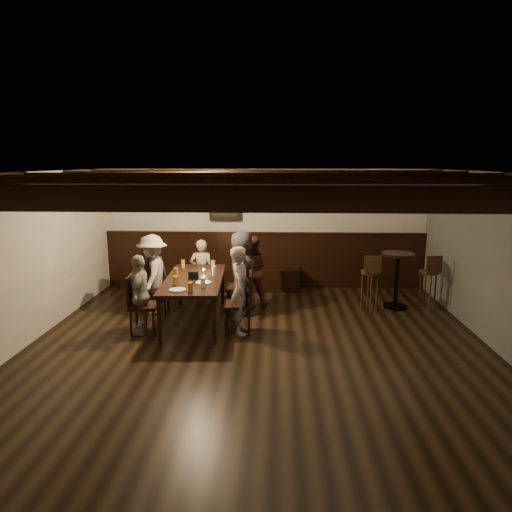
{
  "coord_description": "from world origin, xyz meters",
  "views": [
    {
      "loc": [
        0.24,
        -5.69,
        2.53
      ],
      "look_at": [
        -0.08,
        1.3,
        1.09
      ],
      "focal_mm": 32.0,
      "sensor_mm": 36.0,
      "label": 1
    }
  ],
  "objects_px": {
    "chair_right_far": "(239,315)",
    "chair_left_far": "(143,315)",
    "person_bench_left": "(150,271)",
    "person_right_far": "(241,290)",
    "chair_right_near": "(241,296)",
    "person_left_far": "(140,294)",
    "bar_stool_left": "(370,290)",
    "bar_stool_right": "(428,290)",
    "dining_table": "(194,282)",
    "person_bench_centre": "(202,271)",
    "person_left_near": "(153,275)",
    "chair_left_near": "(156,298)",
    "person_right_near": "(242,273)",
    "person_bench_right": "(251,271)",
    "high_top_table": "(397,272)"
  },
  "relations": [
    {
      "from": "high_top_table",
      "to": "person_bench_right",
      "type": "bearing_deg",
      "value": 179.64
    },
    {
      "from": "person_right_near",
      "to": "high_top_table",
      "type": "xyz_separation_m",
      "value": [
        2.68,
        0.44,
        -0.06
      ]
    },
    {
      "from": "dining_table",
      "to": "person_bench_left",
      "type": "distance_m",
      "value": 1.27
    },
    {
      "from": "person_bench_right",
      "to": "person_right_far",
      "type": "relative_size",
      "value": 0.96
    },
    {
      "from": "chair_left_near",
      "to": "chair_left_far",
      "type": "xyz_separation_m",
      "value": [
        0.05,
        -0.9,
        0.01
      ]
    },
    {
      "from": "dining_table",
      "to": "chair_right_far",
      "type": "xyz_separation_m",
      "value": [
        0.74,
        -0.41,
        -0.39
      ]
    },
    {
      "from": "chair_left_far",
      "to": "person_right_far",
      "type": "height_order",
      "value": "person_right_far"
    },
    {
      "from": "chair_right_far",
      "to": "chair_left_far",
      "type": "bearing_deg",
      "value": 90.0
    },
    {
      "from": "chair_right_far",
      "to": "person_right_near",
      "type": "distance_m",
      "value": 1.0
    },
    {
      "from": "high_top_table",
      "to": "bar_stool_right",
      "type": "xyz_separation_m",
      "value": [
        0.5,
        -0.16,
        -0.28
      ]
    },
    {
      "from": "chair_right_far",
      "to": "person_bench_centre",
      "type": "distance_m",
      "value": 1.69
    },
    {
      "from": "dining_table",
      "to": "bar_stool_right",
      "type": "height_order",
      "value": "bar_stool_right"
    },
    {
      "from": "dining_table",
      "to": "chair_right_near",
      "type": "bearing_deg",
      "value": 31.99
    },
    {
      "from": "person_bench_centre",
      "to": "bar_stool_left",
      "type": "height_order",
      "value": "person_bench_centre"
    },
    {
      "from": "chair_left_near",
      "to": "bar_stool_right",
      "type": "relative_size",
      "value": 0.87
    },
    {
      "from": "person_bench_centre",
      "to": "person_bench_right",
      "type": "height_order",
      "value": "person_bench_right"
    },
    {
      "from": "chair_left_near",
      "to": "person_right_far",
      "type": "distance_m",
      "value": 1.77
    },
    {
      "from": "person_bench_left",
      "to": "person_right_far",
      "type": "height_order",
      "value": "person_right_far"
    },
    {
      "from": "person_bench_centre",
      "to": "person_left_near",
      "type": "distance_m",
      "value": 0.96
    },
    {
      "from": "chair_left_near",
      "to": "bar_stool_left",
      "type": "distance_m",
      "value": 3.66
    },
    {
      "from": "chair_right_far",
      "to": "person_bench_right",
      "type": "height_order",
      "value": "person_bench_right"
    },
    {
      "from": "chair_right_near",
      "to": "bar_stool_right",
      "type": "relative_size",
      "value": 0.97
    },
    {
      "from": "high_top_table",
      "to": "bar_stool_left",
      "type": "bearing_deg",
      "value": -157.64
    },
    {
      "from": "person_bench_centre",
      "to": "bar_stool_left",
      "type": "bearing_deg",
      "value": 170.75
    },
    {
      "from": "person_bench_centre",
      "to": "dining_table",
      "type": "bearing_deg",
      "value": 90.0
    },
    {
      "from": "chair_right_far",
      "to": "person_bench_left",
      "type": "height_order",
      "value": "person_bench_left"
    },
    {
      "from": "person_bench_right",
      "to": "bar_stool_left",
      "type": "xyz_separation_m",
      "value": [
        2.06,
        -0.22,
        -0.26
      ]
    },
    {
      "from": "person_right_near",
      "to": "high_top_table",
      "type": "relative_size",
      "value": 1.44
    },
    {
      "from": "chair_left_near",
      "to": "high_top_table",
      "type": "height_order",
      "value": "high_top_table"
    },
    {
      "from": "person_bench_left",
      "to": "person_right_far",
      "type": "distance_m",
      "value": 2.13
    },
    {
      "from": "chair_left_near",
      "to": "bar_stool_left",
      "type": "bearing_deg",
      "value": 91.9
    },
    {
      "from": "dining_table",
      "to": "person_right_near",
      "type": "relative_size",
      "value": 1.42
    },
    {
      "from": "person_bench_centre",
      "to": "bar_stool_left",
      "type": "relative_size",
      "value": 1.18
    },
    {
      "from": "chair_left_near",
      "to": "person_right_near",
      "type": "height_order",
      "value": "person_right_near"
    },
    {
      "from": "chair_right_near",
      "to": "person_left_far",
      "type": "distance_m",
      "value": 1.75
    },
    {
      "from": "person_left_far",
      "to": "person_bench_right",
      "type": "bearing_deg",
      "value": 129.29
    },
    {
      "from": "chair_left_far",
      "to": "person_right_far",
      "type": "xyz_separation_m",
      "value": [
        1.47,
        0.08,
        0.39
      ]
    },
    {
      "from": "bar_stool_left",
      "to": "bar_stool_right",
      "type": "distance_m",
      "value": 1.0
    },
    {
      "from": "chair_right_far",
      "to": "person_bench_centre",
      "type": "height_order",
      "value": "person_bench_centre"
    },
    {
      "from": "bar_stool_left",
      "to": "person_bench_left",
      "type": "bearing_deg",
      "value": 177.65
    },
    {
      "from": "dining_table",
      "to": "person_bench_right",
      "type": "relative_size",
      "value": 1.58
    },
    {
      "from": "chair_right_near",
      "to": "person_right_near",
      "type": "xyz_separation_m",
      "value": [
        0.03,
        0.0,
        0.41
      ]
    },
    {
      "from": "chair_left_near",
      "to": "person_right_far",
      "type": "bearing_deg",
      "value": 58.49
    },
    {
      "from": "chair_right_near",
      "to": "high_top_table",
      "type": "relative_size",
      "value": 0.98
    },
    {
      "from": "person_right_near",
      "to": "chair_left_far",
      "type": "bearing_deg",
      "value": 121.5
    },
    {
      "from": "person_bench_right",
      "to": "bar_stool_right",
      "type": "height_order",
      "value": "person_bench_right"
    },
    {
      "from": "chair_left_far",
      "to": "bar_stool_right",
      "type": "relative_size",
      "value": 0.9
    },
    {
      "from": "person_bench_right",
      "to": "person_left_far",
      "type": "height_order",
      "value": "person_bench_right"
    },
    {
      "from": "dining_table",
      "to": "person_right_far",
      "type": "relative_size",
      "value": 1.51
    },
    {
      "from": "chair_left_far",
      "to": "person_left_near",
      "type": "distance_m",
      "value": 0.99
    }
  ]
}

